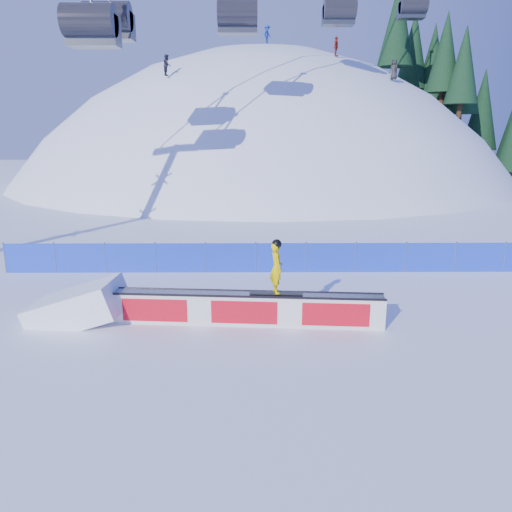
{
  "coord_description": "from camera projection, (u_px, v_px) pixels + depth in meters",
  "views": [
    {
      "loc": [
        -1.15,
        -14.78,
        5.6
      ],
      "look_at": [
        -1.02,
        1.32,
        1.49
      ],
      "focal_mm": 35.0,
      "sensor_mm": 36.0,
      "label": 1
    }
  ],
  "objects": [
    {
      "name": "ground",
      "position": [
        289.0,
        312.0,
        15.71
      ],
      "size": [
        160.0,
        160.0,
        0.0
      ],
      "primitive_type": "plane",
      "color": "white",
      "rests_on": "ground"
    },
    {
      "name": "snowboarder",
      "position": [
        276.0,
        267.0,
        14.26
      ],
      "size": [
        1.56,
        0.61,
        1.61
      ],
      "rotation": [
        0.0,
        0.0,
        1.8
      ],
      "color": "black",
      "rests_on": "rail_box"
    },
    {
      "name": "distant_skiers",
      "position": [
        284.0,
        51.0,
        43.92
      ],
      "size": [
        19.83,
        9.18,
        5.45
      ],
      "color": "black",
      "rests_on": "ground"
    },
    {
      "name": "snow_hill",
      "position": [
        262.0,
        328.0,
        60.86
      ],
      "size": [
        64.0,
        64.0,
        64.0
      ],
      "color": "white",
      "rests_on": "ground"
    },
    {
      "name": "safety_fence",
      "position": [
        281.0,
        258.0,
        19.93
      ],
      "size": [
        22.05,
        0.05,
        1.3
      ],
      "color": "blue",
      "rests_on": "ground"
    },
    {
      "name": "treeline",
      "position": [
        489.0,
        95.0,
        54.08
      ],
      "size": [
        23.73,
        13.15,
        20.77
      ],
      "color": "#311F13",
      "rests_on": "ground"
    },
    {
      "name": "snow_ramp",
      "position": [
        79.0,
        319.0,
        15.1
      ],
      "size": [
        2.95,
        1.98,
        1.76
      ],
      "primitive_type": null,
      "rotation": [
        0.0,
        -0.31,
        -0.08
      ],
      "color": "white",
      "rests_on": "ground"
    },
    {
      "name": "rail_box",
      "position": [
        245.0,
        309.0,
        14.64
      ],
      "size": [
        8.11,
        1.19,
        0.97
      ],
      "rotation": [
        0.0,
        0.0,
        -0.08
      ],
      "color": "silver",
      "rests_on": "ground"
    }
  ]
}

